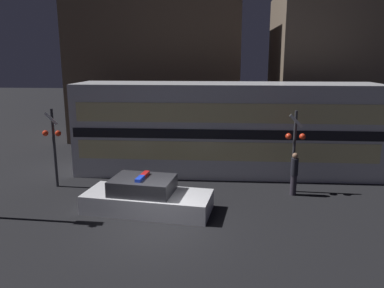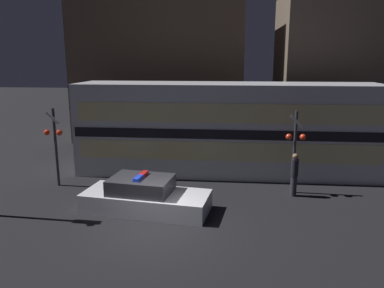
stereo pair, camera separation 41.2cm
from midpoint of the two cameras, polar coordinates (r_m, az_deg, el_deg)
ground_plane at (r=12.90m, az=-5.99°, el=-12.73°), size 120.00×120.00×0.00m
train at (r=18.49m, az=4.46°, el=2.39°), size 14.51×3.07×4.42m
police_car at (r=14.20m, az=-7.76°, el=-8.07°), size 4.89×2.49×1.39m
pedestrian at (r=16.01m, az=14.58°, el=-4.38°), size 0.30×0.30×1.81m
crossing_signal_near at (r=16.07m, az=14.65°, el=-0.20°), size 0.82×0.33×3.49m
crossing_signal_far at (r=17.33m, az=-21.02°, el=0.29°), size 0.82×0.33×3.49m
building_left at (r=27.35m, az=-5.67°, el=12.18°), size 11.38×6.56×10.53m
building_center at (r=27.15m, az=22.74°, el=10.32°), size 10.03×6.96×9.64m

